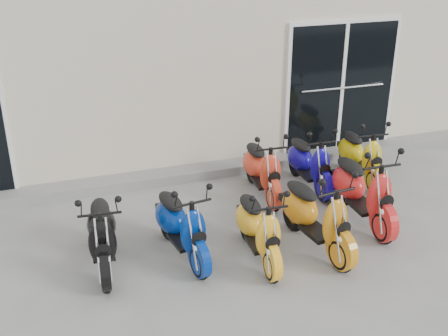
{
  "coord_description": "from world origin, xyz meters",
  "views": [
    {
      "loc": [
        -2.17,
        -5.85,
        3.8
      ],
      "look_at": [
        0.0,
        0.6,
        0.75
      ],
      "focal_mm": 45.0,
      "sensor_mm": 36.0,
      "label": 1
    }
  ],
  "objects_px": {
    "scooter_back_red": "(262,162)",
    "scooter_back_yellow": "(361,148)",
    "scooter_front_blue": "(181,217)",
    "scooter_front_orange_b": "(317,207)",
    "scooter_front_black": "(101,226)",
    "scooter_front_orange_a": "(258,220)",
    "scooter_front_red": "(363,182)",
    "scooter_back_blue": "(310,156)"
  },
  "relations": [
    {
      "from": "scooter_back_red",
      "to": "scooter_back_blue",
      "type": "height_order",
      "value": "scooter_back_red"
    },
    {
      "from": "scooter_back_red",
      "to": "scooter_front_orange_a",
      "type": "bearing_deg",
      "value": -110.49
    },
    {
      "from": "scooter_back_blue",
      "to": "scooter_back_yellow",
      "type": "height_order",
      "value": "scooter_back_yellow"
    },
    {
      "from": "scooter_front_blue",
      "to": "scooter_front_orange_a",
      "type": "bearing_deg",
      "value": -30.0
    },
    {
      "from": "scooter_back_blue",
      "to": "scooter_front_orange_a",
      "type": "bearing_deg",
      "value": -132.5
    },
    {
      "from": "scooter_front_blue",
      "to": "scooter_front_orange_a",
      "type": "height_order",
      "value": "scooter_front_blue"
    },
    {
      "from": "scooter_back_red",
      "to": "scooter_back_yellow",
      "type": "xyz_separation_m",
      "value": [
        1.64,
        0.0,
        -0.0
      ]
    },
    {
      "from": "scooter_front_orange_b",
      "to": "scooter_front_orange_a",
      "type": "bearing_deg",
      "value": 172.14
    },
    {
      "from": "scooter_front_orange_a",
      "to": "scooter_front_red",
      "type": "height_order",
      "value": "scooter_front_red"
    },
    {
      "from": "scooter_front_orange_b",
      "to": "scooter_back_blue",
      "type": "xyz_separation_m",
      "value": [
        0.7,
        1.59,
        -0.06
      ]
    },
    {
      "from": "scooter_front_blue",
      "to": "scooter_front_orange_b",
      "type": "height_order",
      "value": "scooter_front_orange_b"
    },
    {
      "from": "scooter_front_orange_a",
      "to": "scooter_front_orange_b",
      "type": "relative_size",
      "value": 0.9
    },
    {
      "from": "scooter_front_blue",
      "to": "scooter_front_red",
      "type": "bearing_deg",
      "value": -7.26
    },
    {
      "from": "scooter_front_orange_a",
      "to": "scooter_back_yellow",
      "type": "distance_m",
      "value": 2.8
    },
    {
      "from": "scooter_front_red",
      "to": "scooter_back_red",
      "type": "relative_size",
      "value": 1.11
    },
    {
      "from": "scooter_front_black",
      "to": "scooter_back_yellow",
      "type": "relative_size",
      "value": 1.0
    },
    {
      "from": "scooter_front_orange_b",
      "to": "scooter_front_red",
      "type": "relative_size",
      "value": 0.97
    },
    {
      "from": "scooter_front_black",
      "to": "scooter_front_orange_a",
      "type": "height_order",
      "value": "scooter_front_black"
    },
    {
      "from": "scooter_back_yellow",
      "to": "scooter_front_blue",
      "type": "bearing_deg",
      "value": -154.35
    },
    {
      "from": "scooter_front_orange_a",
      "to": "scooter_front_orange_b",
      "type": "distance_m",
      "value": 0.76
    },
    {
      "from": "scooter_front_orange_b",
      "to": "scooter_front_black",
      "type": "bearing_deg",
      "value": 163.26
    },
    {
      "from": "scooter_front_blue",
      "to": "scooter_back_blue",
      "type": "distance_m",
      "value": 2.62
    },
    {
      "from": "scooter_front_red",
      "to": "scooter_back_red",
      "type": "bearing_deg",
      "value": 131.2
    },
    {
      "from": "scooter_back_blue",
      "to": "scooter_front_red",
      "type": "bearing_deg",
      "value": -80.5
    },
    {
      "from": "scooter_back_red",
      "to": "scooter_back_yellow",
      "type": "distance_m",
      "value": 1.64
    },
    {
      "from": "scooter_front_orange_b",
      "to": "scooter_back_yellow",
      "type": "xyz_separation_m",
      "value": [
        1.57,
        1.57,
        -0.04
      ]
    },
    {
      "from": "scooter_front_red",
      "to": "scooter_front_black",
      "type": "bearing_deg",
      "value": -179.11
    },
    {
      "from": "scooter_front_black",
      "to": "scooter_front_blue",
      "type": "distance_m",
      "value": 0.93
    },
    {
      "from": "scooter_front_red",
      "to": "scooter_back_red",
      "type": "xyz_separation_m",
      "value": [
        -0.97,
        1.16,
        -0.06
      ]
    },
    {
      "from": "scooter_front_black",
      "to": "scooter_back_yellow",
      "type": "height_order",
      "value": "scooter_front_black"
    },
    {
      "from": "scooter_front_orange_a",
      "to": "scooter_back_blue",
      "type": "bearing_deg",
      "value": 50.15
    },
    {
      "from": "scooter_back_blue",
      "to": "scooter_back_red",
      "type": "bearing_deg",
      "value": -178.23
    },
    {
      "from": "scooter_front_orange_a",
      "to": "scooter_front_red",
      "type": "distance_m",
      "value": 1.7
    },
    {
      "from": "scooter_back_yellow",
      "to": "scooter_back_red",
      "type": "bearing_deg",
      "value": -175.23
    },
    {
      "from": "scooter_front_orange_a",
      "to": "scooter_front_red",
      "type": "xyz_separation_m",
      "value": [
        1.65,
        0.39,
        0.08
      ]
    },
    {
      "from": "scooter_back_blue",
      "to": "scooter_back_yellow",
      "type": "bearing_deg",
      "value": -0.9
    },
    {
      "from": "scooter_front_blue",
      "to": "scooter_back_red",
      "type": "bearing_deg",
      "value": 29.82
    },
    {
      "from": "scooter_front_orange_a",
      "to": "scooter_front_black",
      "type": "bearing_deg",
      "value": 169.47
    },
    {
      "from": "scooter_front_black",
      "to": "scooter_front_red",
      "type": "xyz_separation_m",
      "value": [
        3.43,
        -0.03,
        0.06
      ]
    },
    {
      "from": "scooter_front_blue",
      "to": "scooter_back_red",
      "type": "height_order",
      "value": "scooter_front_blue"
    },
    {
      "from": "scooter_front_blue",
      "to": "scooter_back_yellow",
      "type": "distance_m",
      "value": 3.41
    },
    {
      "from": "scooter_back_yellow",
      "to": "scooter_back_blue",
      "type": "bearing_deg",
      "value": -176.49
    }
  ]
}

